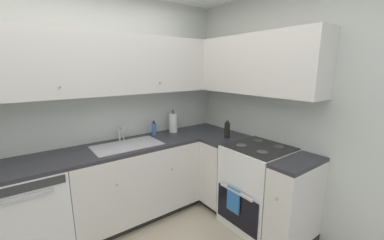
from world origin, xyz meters
TOP-DOWN VIEW (x-y plane):
  - wall_back at (0.00, 1.48)m, footprint 3.55×0.05m
  - wall_right at (1.75, 0.00)m, footprint 0.05×3.00m
  - dishwasher at (-0.61, 1.15)m, footprint 0.60×0.63m
  - lower_cabinets_back at (0.41, 1.15)m, footprint 1.43×0.62m
  - countertop_back at (0.41, 1.15)m, footprint 2.63×0.60m
  - lower_cabinets_right at (1.43, 0.26)m, footprint 0.62×1.22m
  - countertop_right at (1.43, 0.26)m, footprint 0.60×1.22m
  - oven_range at (1.44, 0.21)m, footprint 0.68×0.62m
  - upper_cabinets_back at (0.25, 1.29)m, footprint 2.31×0.34m
  - upper_cabinets_right at (1.57, 0.56)m, footprint 0.32×1.77m
  - sink at (0.33, 1.12)m, footprint 0.72×0.40m
  - faucet at (0.33, 1.33)m, footprint 0.07×0.16m
  - soap_bottle at (0.77, 1.33)m, footprint 0.06×0.06m
  - paper_towel_roll at (1.04, 1.31)m, footprint 0.11×0.11m
  - oil_bottle at (1.43, 0.69)m, footprint 0.07×0.07m

SIDE VIEW (x-z plane):
  - dishwasher at x=-0.61m, z-range 0.00..0.87m
  - lower_cabinets_back at x=0.41m, z-range 0.00..0.87m
  - lower_cabinets_right at x=1.43m, z-range 0.00..0.87m
  - oven_range at x=1.44m, z-range -0.07..0.99m
  - sink at x=0.33m, z-range 0.82..0.91m
  - countertop_back at x=0.41m, z-range 0.87..0.90m
  - countertop_right at x=1.43m, z-range 0.87..0.90m
  - soap_bottle at x=0.77m, z-range 0.89..1.07m
  - oil_bottle at x=1.43m, z-range 0.90..1.11m
  - faucet at x=0.33m, z-range 0.92..1.11m
  - paper_towel_roll at x=1.04m, z-range 0.87..1.18m
  - wall_back at x=0.00m, z-range 0.00..2.55m
  - wall_right at x=1.75m, z-range 0.00..2.55m
  - upper_cabinets_back at x=0.25m, z-range 1.45..2.09m
  - upper_cabinets_right at x=1.57m, z-range 1.45..2.09m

